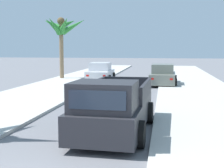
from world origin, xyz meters
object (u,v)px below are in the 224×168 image
car_right_near (163,75)px  car_left_mid (101,73)px  palm_tree_right_fore (61,28)px  pickup_truck (114,109)px

car_right_near → car_left_mid: size_ratio=1.00×
car_right_near → palm_tree_right_fore: 9.79m
palm_tree_right_fore → pickup_truck: bearing=-66.3°
car_left_mid → palm_tree_right_fore: palm_tree_right_fore is taller
car_right_near → car_left_mid: bearing=160.3°
car_right_near → pickup_truck: bearing=-96.2°
car_left_mid → palm_tree_right_fore: bearing=164.0°
car_right_near → palm_tree_right_fore: size_ratio=0.80×
car_right_near → palm_tree_right_fore: (-8.62, 2.82, 3.68)m
palm_tree_right_fore → car_left_mid: bearing=-16.0°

